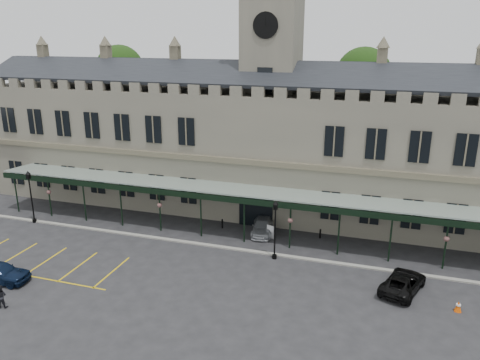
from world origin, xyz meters
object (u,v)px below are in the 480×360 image
(traffic_cone, at_px, (458,306))
(car_taxi, at_px, (262,226))
(station_building, at_px, (270,147))
(car_van, at_px, (403,282))
(person_b, at_px, (1,296))
(lamp_post_left, at_px, (31,192))
(clock_tower, at_px, (271,79))
(lamp_post_mid, at_px, (275,225))
(sign_board, at_px, (270,232))

(traffic_cone, bearing_deg, car_taxi, 151.57)
(station_building, height_order, car_van, station_building)
(car_taxi, bearing_deg, person_b, -137.43)
(traffic_cone, height_order, person_b, person_b)
(traffic_cone, bearing_deg, lamp_post_left, 173.63)
(clock_tower, relative_size, traffic_cone, 33.77)
(lamp_post_left, bearing_deg, station_building, 27.24)
(traffic_cone, xyz_separation_m, person_b, (-28.72, -8.58, 0.44))
(station_building, distance_m, car_taxi, 8.66)
(car_taxi, xyz_separation_m, person_b, (-13.30, -16.92, 0.16))
(clock_tower, distance_m, lamp_post_mid, 15.37)
(traffic_cone, distance_m, car_van, 3.79)
(clock_tower, distance_m, car_taxi, 14.06)
(sign_board, relative_size, car_taxi, 0.27)
(clock_tower, bearing_deg, car_taxi, -81.14)
(clock_tower, relative_size, car_taxi, 5.62)
(lamp_post_mid, bearing_deg, person_b, -141.71)
(station_building, xyz_separation_m, car_taxi, (1.00, -6.33, -5.83))
(clock_tower, relative_size, car_van, 5.23)
(traffic_cone, height_order, sign_board, sign_board)
(traffic_cone, xyz_separation_m, car_van, (-3.42, 1.60, 0.30))
(person_b, bearing_deg, clock_tower, -132.37)
(clock_tower, height_order, lamp_post_mid, clock_tower)
(lamp_post_left, bearing_deg, person_b, -57.16)
(station_building, xyz_separation_m, clock_tower, (0.00, 0.09, 6.64))
(clock_tower, height_order, lamp_post_left, clock_tower)
(clock_tower, height_order, car_taxi, clock_tower)
(traffic_cone, bearing_deg, sign_board, 152.88)
(station_building, bearing_deg, clock_tower, 90.00)
(lamp_post_left, bearing_deg, car_van, -4.30)
(station_building, relative_size, person_b, 37.55)
(lamp_post_mid, xyz_separation_m, traffic_cone, (13.17, -3.69, -2.59))
(clock_tower, distance_m, traffic_cone, 25.49)
(lamp_post_left, height_order, car_van, lamp_post_left)
(car_van, bearing_deg, station_building, -25.74)
(car_van, bearing_deg, sign_board, -8.30)
(sign_board, height_order, car_van, car_van)
(traffic_cone, distance_m, car_taxi, 17.53)
(sign_board, relative_size, car_van, 0.26)
(car_van, bearing_deg, lamp_post_left, 15.11)
(clock_tower, bearing_deg, station_building, -90.00)
(person_b, bearing_deg, car_van, -172.66)
(lamp_post_mid, bearing_deg, car_taxi, 115.74)
(lamp_post_left, relative_size, lamp_post_mid, 1.03)
(station_building, relative_size, traffic_cone, 81.71)
(car_taxi, height_order, person_b, person_b)
(clock_tower, height_order, person_b, clock_tower)
(traffic_cone, bearing_deg, clock_tower, 138.04)
(traffic_cone, relative_size, car_van, 0.15)
(station_building, height_order, clock_tower, clock_tower)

